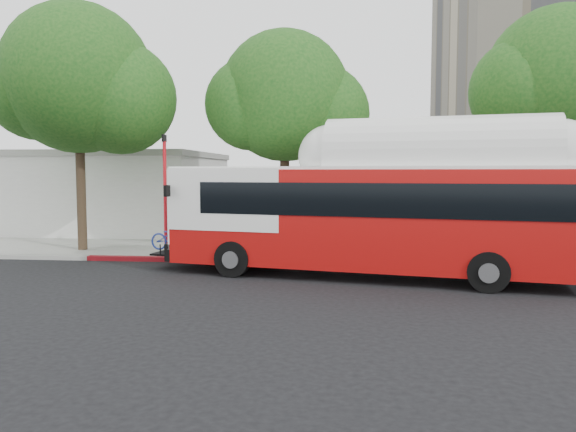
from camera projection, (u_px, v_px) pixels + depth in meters
name	position (u px, v px, depth m)	size (l,w,h in m)	color
ground	(297.00, 286.00, 15.88)	(120.00, 120.00, 0.00)	black
sidewalk	(311.00, 251.00, 22.32)	(60.00, 5.00, 0.15)	gray
curb_strip	(306.00, 261.00, 19.74)	(60.00, 0.30, 0.15)	gray
red_curb_segment	(223.00, 260.00, 20.04)	(10.00, 0.32, 0.16)	maroon
street_tree_left	(90.00, 84.00, 21.72)	(6.67, 5.80, 9.74)	#2D2116
street_tree_mid	(295.00, 102.00, 21.48)	(5.75, 5.00, 8.62)	#2D2116
street_tree_right	(571.00, 88.00, 20.24)	(6.21, 5.40, 9.18)	#2D2116
low_commercial_bldg	(67.00, 191.00, 31.00)	(16.20, 10.20, 4.25)	silver
transit_bus	(371.00, 218.00, 17.05)	(13.33, 5.08, 3.88)	#A70C0B
signal_pole	(165.00, 195.00, 20.78)	(0.13, 0.43, 4.59)	red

